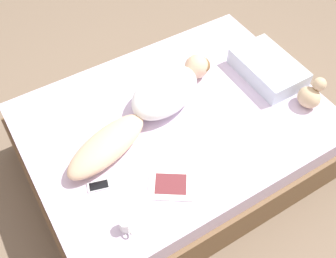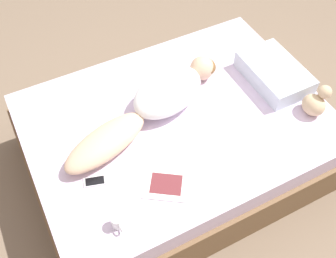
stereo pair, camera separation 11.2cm
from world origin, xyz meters
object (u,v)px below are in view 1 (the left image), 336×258
Objects in this scene: cell_phone at (99,186)px; person at (153,103)px; open_magazine at (171,170)px; coffee_mug at (126,225)px.

person is at bearing 136.77° from cell_phone.
open_magazine is 0.45m from cell_phone.
person is 0.86m from coffee_mug.
coffee_mug is (0.20, -0.41, 0.04)m from open_magazine.
cell_phone is (-0.13, -0.43, 0.00)m from open_magazine.
cell_phone is (-0.32, -0.02, -0.04)m from coffee_mug.
coffee_mug is at bearing 19.70° from cell_phone.
open_magazine is 3.41× the size of cell_phone.
open_magazine is 4.88× the size of coffee_mug.
person is 8.85× the size of cell_phone.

